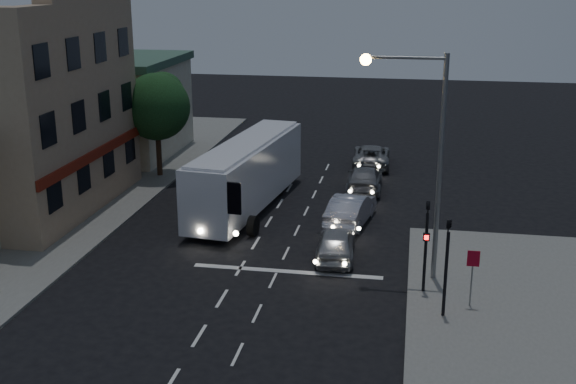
% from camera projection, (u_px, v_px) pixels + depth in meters
% --- Properties ---
extents(ground, '(120.00, 120.00, 0.00)m').
position_uv_depth(ground, '(228.00, 288.00, 28.59)').
color(ground, black).
extents(sidewalk_far, '(12.00, 50.00, 0.12)m').
position_uv_depth(sidewalk_far, '(29.00, 207.00, 38.27)').
color(sidewalk_far, slate).
rests_on(sidewalk_far, ground).
extents(road_markings, '(8.00, 30.55, 0.01)m').
position_uv_depth(road_markings, '(276.00, 259.00, 31.49)').
color(road_markings, silver).
rests_on(road_markings, ground).
extents(tour_bus, '(3.88, 11.99, 3.61)m').
position_uv_depth(tour_bus, '(247.00, 172.00, 37.74)').
color(tour_bus, silver).
rests_on(tour_bus, ground).
extents(car_suv, '(1.91, 4.20, 1.40)m').
position_uv_depth(car_suv, '(336.00, 243.00, 31.32)').
color(car_suv, '#B4B4B6').
rests_on(car_suv, ground).
extents(car_sedan_a, '(2.31, 4.81, 1.52)m').
position_uv_depth(car_sedan_a, '(351.00, 209.00, 35.61)').
color(car_sedan_a, silver).
rests_on(car_sedan_a, ground).
extents(car_sedan_b, '(2.07, 4.85, 1.40)m').
position_uv_depth(car_sedan_b, '(364.00, 179.00, 41.10)').
color(car_sedan_b, gray).
rests_on(car_sedan_b, ground).
extents(car_sedan_c, '(2.48, 5.04, 1.38)m').
position_uv_depth(car_sedan_c, '(371.00, 156.00, 46.30)').
color(car_sedan_c, gray).
rests_on(car_sedan_c, ground).
extents(traffic_signal_main, '(0.25, 0.35, 4.10)m').
position_uv_depth(traffic_signal_main, '(426.00, 235.00, 27.35)').
color(traffic_signal_main, black).
rests_on(traffic_signal_main, sidewalk_near).
extents(traffic_signal_side, '(0.18, 0.15, 4.10)m').
position_uv_depth(traffic_signal_side, '(447.00, 256.00, 25.37)').
color(traffic_signal_side, black).
rests_on(traffic_signal_side, sidewalk_near).
extents(regulatory_sign, '(0.45, 0.12, 2.20)m').
position_uv_depth(regulatory_sign, '(473.00, 269.00, 26.35)').
color(regulatory_sign, slate).
rests_on(regulatory_sign, sidewalk_near).
extents(streetlight, '(3.32, 0.44, 9.00)m').
position_uv_depth(streetlight, '(424.00, 142.00, 27.76)').
color(streetlight, slate).
rests_on(streetlight, sidewalk_near).
extents(main_building, '(10.12, 12.00, 11.00)m').
position_uv_depth(main_building, '(1.00, 111.00, 36.94)').
color(main_building, tan).
rests_on(main_building, sidewalk_far).
extents(low_building_north, '(9.40, 9.40, 6.50)m').
position_uv_depth(low_building_north, '(108.00, 105.00, 48.68)').
color(low_building_north, beige).
rests_on(low_building_north, sidewalk_far).
extents(street_tree, '(4.00, 4.00, 6.20)m').
position_uv_depth(street_tree, '(156.00, 104.00, 42.78)').
color(street_tree, black).
rests_on(street_tree, sidewalk_far).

